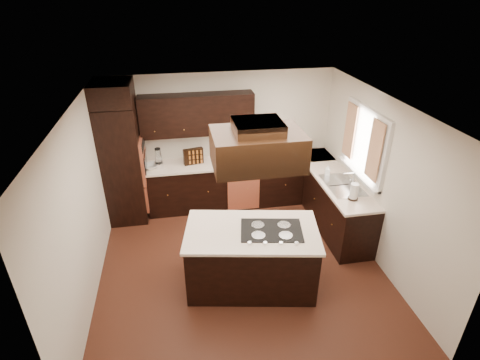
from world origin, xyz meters
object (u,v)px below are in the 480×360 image
at_px(island, 251,258).
at_px(spice_rack, 193,156).
at_px(range_hood, 257,149).
at_px(oven_column, 123,164).

distance_m(island, spice_rack, 2.40).
relative_size(island, range_hood, 1.65).
xyz_separation_m(range_hood, spice_rack, (-0.65, 2.35, -1.09)).
bearing_deg(range_hood, oven_column, 129.74).
height_order(oven_column, island, oven_column).
xyz_separation_m(island, spice_rack, (-0.63, 2.23, 0.63)).
relative_size(oven_column, island, 1.22).
relative_size(oven_column, spice_rack, 5.93).
relative_size(oven_column, range_hood, 2.02).
height_order(island, spice_rack, spice_rack).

